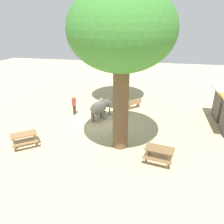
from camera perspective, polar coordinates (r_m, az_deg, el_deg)
The scene contains 9 objects.
ground_plane at distance 16.23m, azimuth -3.23°, elevation -2.47°, with size 60.00×60.00×0.00m, color tan.
elephant at distance 16.23m, azimuth -3.13°, elevation 1.23°, with size 2.12×1.82×1.51m.
person_handler at distance 17.33m, azimuth -10.38°, elevation 2.21°, with size 0.50×0.32×1.62m.
shade_tree_main at distance 19.83m, azimuth 1.58°, elevation 18.60°, with size 6.26×5.74×7.80m.
shade_tree_secondary at distance 11.08m, azimuth 2.76°, elevation 20.90°, with size 5.95×5.45×8.74m.
wooden_bench at distance 18.66m, azimuth 6.10°, elevation 2.35°, with size 1.29×1.26×0.88m.
picnic_table_near at distance 13.83m, azimuth -22.95°, elevation -6.25°, with size 2.10×2.10×0.78m.
picnic_table_far at distance 11.64m, azimuth 12.81°, elevation -10.49°, with size 1.70×1.72×0.78m.
feed_bucket at distance 14.35m, azimuth 0.80°, elevation -5.20°, with size 0.36×0.36×0.32m, color gray.
Camera 1 is at (14.13, 4.24, 6.76)m, focal length 33.38 mm.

